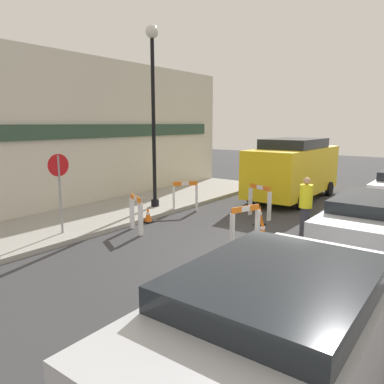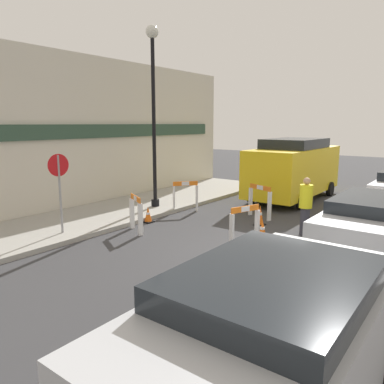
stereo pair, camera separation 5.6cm
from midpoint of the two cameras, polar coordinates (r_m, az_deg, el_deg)
name	(u,v)px [view 2 (the right image)]	position (r m, az deg, el deg)	size (l,w,h in m)	color
ground_plane	(270,255)	(9.22, 12.03, -9.38)	(60.00, 60.00, 0.00)	#38383A
sidewalk_slab	(103,215)	(12.86, -13.36, -3.44)	(18.00, 3.18, 0.13)	#9E9B93
storefront_facade	(68,133)	(13.83, -18.29, 8.53)	(18.00, 0.22, 5.50)	beige
streetlamp_post	(153,95)	(13.33, -5.79, 14.53)	(0.44, 0.44, 6.18)	black
stop_sign	(59,180)	(10.61, -19.43, 1.68)	(0.60, 0.06, 2.16)	gray
barricade_0	(185,195)	(13.16, -0.89, -0.51)	(0.76, 0.67, 1.09)	white
barricade_1	(136,212)	(10.84, -8.39, -3.08)	(0.51, 0.83, 1.06)	white
barricade_2	(245,224)	(9.60, 8.21, -4.89)	(0.89, 0.43, 1.04)	white
barricade_3	(260,200)	(12.51, 10.42, -1.19)	(0.47, 0.96, 1.09)	white
traffic_cone_0	(148,215)	(11.89, -6.58, -3.49)	(0.30, 0.30, 0.50)	black
traffic_cone_1	(260,216)	(11.65, 10.45, -3.55)	(0.30, 0.30, 0.64)	black
traffic_cone_2	(262,230)	(10.34, 10.83, -5.72)	(0.30, 0.30, 0.51)	black
person_worker	(306,205)	(10.86, 17.06, -1.84)	(0.46, 0.46, 1.62)	#33333D
parked_car_0	(272,338)	(4.13, 12.54, -20.94)	(3.97, 1.98, 1.69)	#B7BABF
parked_car_1	(377,231)	(8.62, 26.54, -5.28)	(3.82, 1.91, 1.61)	#B7BABF
work_van	(294,167)	(15.82, 15.38, 3.75)	(5.37, 2.19, 2.48)	yellow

